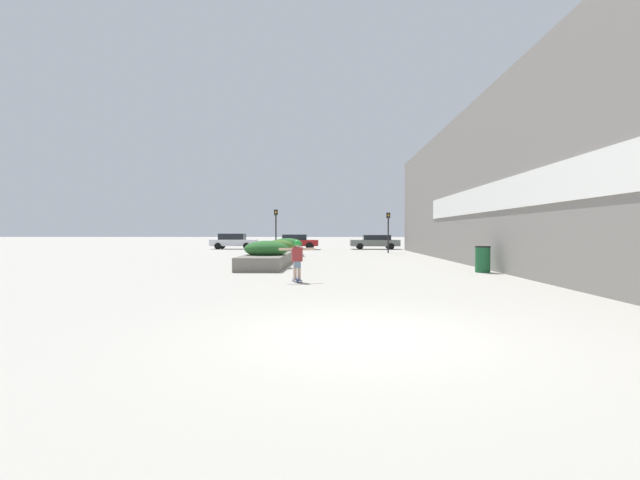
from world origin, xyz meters
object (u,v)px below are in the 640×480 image
(traffic_light_left, at_px, (276,223))
(car_center_right, at_px, (375,242))
(car_center_left, at_px, (296,241))
(traffic_light_right, at_px, (388,225))
(skateboard, at_px, (297,280))
(trash_bin, at_px, (483,259))
(car_leftmost, at_px, (234,241))
(car_rightmost, at_px, (453,241))
(skateboarder, at_px, (297,256))

(traffic_light_left, bearing_deg, car_center_right, 42.27)
(car_center_left, xyz_separation_m, traffic_light_right, (7.86, -6.78, 1.43))
(traffic_light_right, bearing_deg, car_center_left, 139.20)
(skateboard, xyz_separation_m, trash_bin, (7.32, 3.58, 0.47))
(trash_bin, height_order, car_leftmost, car_leftmost)
(skateboard, relative_size, car_rightmost, 0.16)
(car_leftmost, relative_size, traffic_light_right, 1.40)
(car_rightmost, bearing_deg, traffic_light_right, 134.26)
(skateboard, relative_size, skateboarder, 0.56)
(car_center_right, bearing_deg, car_leftmost, 89.63)
(skateboarder, height_order, trash_bin, skateboarder)
(traffic_light_right, bearing_deg, skateboarder, -105.89)
(traffic_light_left, xyz_separation_m, traffic_light_right, (8.93, -0.05, -0.16))
(car_leftmost, xyz_separation_m, car_rightmost, (21.19, -1.24, 0.03))
(skateboarder, xyz_separation_m, trash_bin, (7.32, 3.58, -0.33))
(car_center_right, xyz_separation_m, traffic_light_left, (-8.73, -7.93, 1.62))
(car_center_right, relative_size, car_rightmost, 1.04)
(car_center_left, distance_m, car_center_right, 7.74)
(traffic_light_right, bearing_deg, car_rightmost, 44.26)
(skateboarder, height_order, traffic_light_right, traffic_light_right)
(car_rightmost, xyz_separation_m, traffic_light_right, (-7.02, -6.84, 1.39))
(car_center_left, height_order, traffic_light_right, traffic_light_right)
(trash_bin, height_order, car_center_right, car_center_right)
(skateboard, relative_size, trash_bin, 0.67)
(car_rightmost, bearing_deg, skateboarder, 154.64)
(skateboarder, distance_m, car_leftmost, 29.27)
(skateboarder, height_order, car_center_right, car_center_right)
(traffic_light_left, bearing_deg, skateboarder, -80.73)
(car_leftmost, relative_size, car_center_left, 1.09)
(car_rightmost, bearing_deg, car_leftmost, 86.66)
(trash_bin, xyz_separation_m, car_center_right, (-1.85, 24.33, 0.20))
(car_leftmost, relative_size, car_center_right, 0.95)
(car_leftmost, distance_m, traffic_light_left, 9.71)
(trash_bin, bearing_deg, skateboarder, -153.92)
(skateboarder, bearing_deg, car_leftmost, 89.27)
(skateboard, bearing_deg, car_rightmost, 47.02)
(car_rightmost, bearing_deg, car_center_right, 80.98)
(car_center_left, distance_m, car_rightmost, 14.88)
(trash_bin, height_order, car_center_left, car_center_left)
(trash_bin, bearing_deg, car_center_right, 94.35)
(car_center_right, height_order, traffic_light_right, traffic_light_right)
(car_center_left, bearing_deg, car_rightmost, 90.20)
(car_leftmost, bearing_deg, car_rightmost, 86.66)
(car_leftmost, distance_m, car_center_left, 6.45)
(skateboarder, height_order, car_center_left, car_center_left)
(skateboarder, height_order, car_leftmost, car_leftmost)
(car_center_right, xyz_separation_m, car_rightmost, (7.22, -1.15, 0.08))
(trash_bin, xyz_separation_m, traffic_light_left, (-10.58, 16.40, 1.83))
(car_center_left, bearing_deg, skateboard, 4.68)
(trash_bin, height_order, traffic_light_right, traffic_light_right)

